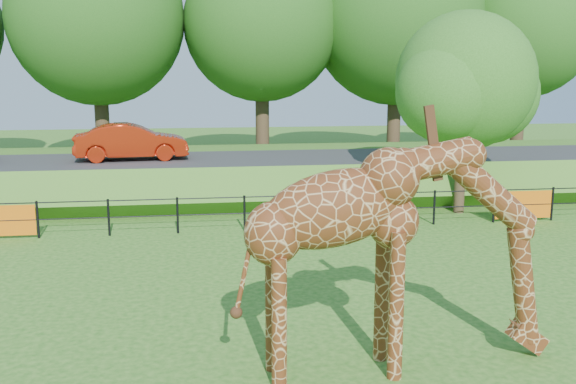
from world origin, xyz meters
name	(u,v)px	position (x,y,z in m)	size (l,w,h in m)	color
ground	(278,337)	(0.00, 0.00, 0.00)	(90.00, 90.00, 0.00)	#255E17
giraffe	(400,256)	(1.77, -1.48, 1.89)	(5.30, 0.97, 3.78)	#5B2C12
perimeter_fence	(245,213)	(0.00, 8.00, 0.55)	(28.07, 0.10, 1.10)	black
embankment	(231,172)	(0.00, 15.50, 0.65)	(40.00, 9.00, 1.30)	#255E17
road	(233,160)	(0.00, 14.00, 1.36)	(40.00, 5.00, 0.12)	#303033
car_red	(131,142)	(-3.86, 14.19, 2.12)	(1.48, 4.26, 1.40)	#AA230C
visitor	(393,193)	(5.15, 9.66, 0.73)	(0.53, 0.35, 1.45)	black
tree_east	(467,86)	(7.60, 9.63, 4.28)	(5.40, 4.71, 6.76)	#322516
bg_tree_line	(259,22)	(1.89, 22.00, 7.19)	(37.30, 8.80, 11.82)	#322516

